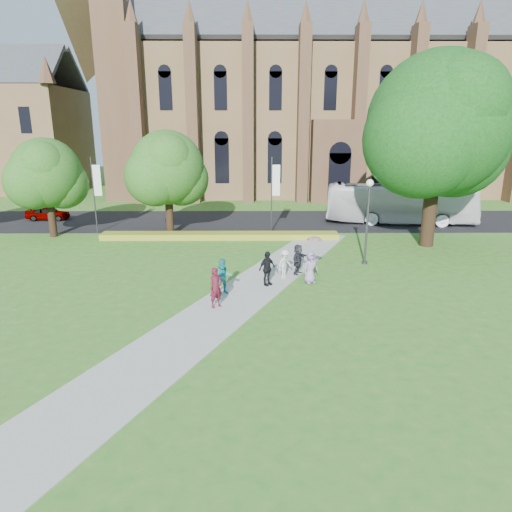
{
  "coord_description": "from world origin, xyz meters",
  "views": [
    {
      "loc": [
        0.55,
        -20.71,
        8.23
      ],
      "look_at": [
        0.69,
        2.65,
        1.6
      ],
      "focal_mm": 32.0,
      "sensor_mm": 36.0,
      "label": 1
    }
  ],
  "objects_px": {
    "large_tree": "(439,125)",
    "car_0": "(48,213)",
    "tour_coach": "(400,203)",
    "streetlamp": "(368,212)",
    "pedestrian_0": "(216,288)"
  },
  "relations": [
    {
      "from": "pedestrian_0",
      "to": "tour_coach",
      "type": "bearing_deg",
      "value": 14.46
    },
    {
      "from": "large_tree",
      "to": "car_0",
      "type": "xyz_separation_m",
      "value": [
        -31.24,
        9.5,
        -7.7
      ]
    },
    {
      "from": "car_0",
      "to": "pedestrian_0",
      "type": "height_order",
      "value": "pedestrian_0"
    },
    {
      "from": "tour_coach",
      "to": "large_tree",
      "type": "bearing_deg",
      "value": -174.72
    },
    {
      "from": "streetlamp",
      "to": "large_tree",
      "type": "bearing_deg",
      "value": 39.29
    },
    {
      "from": "streetlamp",
      "to": "pedestrian_0",
      "type": "distance_m",
      "value": 11.49
    },
    {
      "from": "large_tree",
      "to": "car_0",
      "type": "bearing_deg",
      "value": 163.09
    },
    {
      "from": "streetlamp",
      "to": "large_tree",
      "type": "height_order",
      "value": "large_tree"
    },
    {
      "from": "tour_coach",
      "to": "pedestrian_0",
      "type": "height_order",
      "value": "tour_coach"
    },
    {
      "from": "large_tree",
      "to": "car_0",
      "type": "relative_size",
      "value": 3.51
    },
    {
      "from": "streetlamp",
      "to": "tour_coach",
      "type": "distance_m",
      "value": 13.73
    },
    {
      "from": "streetlamp",
      "to": "tour_coach",
      "type": "height_order",
      "value": "streetlamp"
    },
    {
      "from": "car_0",
      "to": "large_tree",
      "type": "bearing_deg",
      "value": -107.28
    },
    {
      "from": "streetlamp",
      "to": "large_tree",
      "type": "xyz_separation_m",
      "value": [
        5.5,
        4.5,
        5.07
      ]
    },
    {
      "from": "large_tree",
      "to": "tour_coach",
      "type": "height_order",
      "value": "large_tree"
    }
  ]
}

